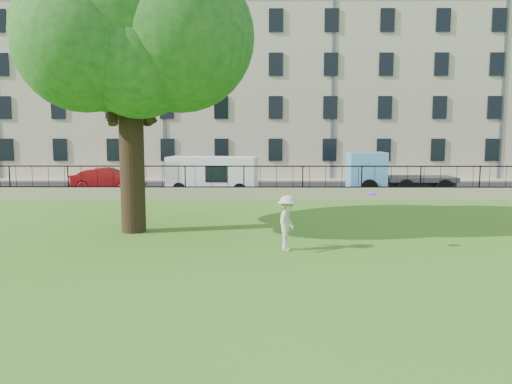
{
  "coord_description": "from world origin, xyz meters",
  "views": [
    {
      "loc": [
        0.79,
        -13.32,
        3.33
      ],
      "look_at": [
        0.68,
        3.5,
        1.37
      ],
      "focal_mm": 35.0,
      "sensor_mm": 36.0,
      "label": 1
    }
  ],
  "objects_px": {
    "frisbee": "(372,193)",
    "blue_truck": "(398,173)",
    "man": "(288,223)",
    "tree": "(125,24)",
    "white_van": "(213,175)",
    "red_sedan": "(108,180)"
  },
  "relations": [
    {
      "from": "man",
      "to": "frisbee",
      "type": "xyz_separation_m",
      "value": [
        2.4,
        0.02,
        0.85
      ]
    },
    {
      "from": "tree",
      "to": "man",
      "type": "relative_size",
      "value": 6.5
    },
    {
      "from": "white_van",
      "to": "red_sedan",
      "type": "bearing_deg",
      "value": 177.65
    },
    {
      "from": "frisbee",
      "to": "blue_truck",
      "type": "xyz_separation_m",
      "value": [
        4.52,
        13.62,
        -0.49
      ]
    },
    {
      "from": "red_sedan",
      "to": "tree",
      "type": "bearing_deg",
      "value": -154.29
    },
    {
      "from": "red_sedan",
      "to": "white_van",
      "type": "xyz_separation_m",
      "value": [
        6.17,
        -0.96,
        0.35
      ]
    },
    {
      "from": "man",
      "to": "blue_truck",
      "type": "height_order",
      "value": "blue_truck"
    },
    {
      "from": "frisbee",
      "to": "blue_truck",
      "type": "bearing_deg",
      "value": 71.65
    },
    {
      "from": "red_sedan",
      "to": "white_van",
      "type": "distance_m",
      "value": 6.26
    },
    {
      "from": "man",
      "to": "white_van",
      "type": "distance_m",
      "value": 14.12
    },
    {
      "from": "red_sedan",
      "to": "white_van",
      "type": "relative_size",
      "value": 0.84
    },
    {
      "from": "man",
      "to": "frisbee",
      "type": "relative_size",
      "value": 5.91
    },
    {
      "from": "red_sedan",
      "to": "frisbee",
      "type": "bearing_deg",
      "value": -135.11
    },
    {
      "from": "red_sedan",
      "to": "white_van",
      "type": "bearing_deg",
      "value": -93.31
    },
    {
      "from": "frisbee",
      "to": "red_sedan",
      "type": "bearing_deg",
      "value": 129.38
    },
    {
      "from": "tree",
      "to": "white_van",
      "type": "relative_size",
      "value": 2.11
    },
    {
      "from": "man",
      "to": "blue_truck",
      "type": "relative_size",
      "value": 0.29
    },
    {
      "from": "tree",
      "to": "red_sedan",
      "type": "distance_m",
      "value": 14.11
    },
    {
      "from": "tree",
      "to": "frisbee",
      "type": "distance_m",
      "value": 9.68
    },
    {
      "from": "frisbee",
      "to": "blue_truck",
      "type": "height_order",
      "value": "blue_truck"
    },
    {
      "from": "white_van",
      "to": "blue_truck",
      "type": "bearing_deg",
      "value": 6.23
    },
    {
      "from": "tree",
      "to": "blue_truck",
      "type": "xyz_separation_m",
      "value": [
        12.15,
        10.87,
        -5.77
      ]
    }
  ]
}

